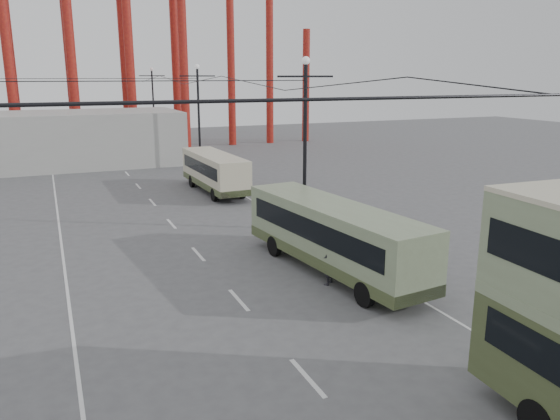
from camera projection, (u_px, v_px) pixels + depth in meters
name	position (u px, v px, depth m)	size (l,w,h in m)	color
road_markings	(183.00, 234.00, 29.56)	(12.52, 120.00, 0.01)	silver
lamp_post_mid	(305.00, 146.00, 29.39)	(3.20, 0.44, 9.32)	black
lamp_post_far	(199.00, 117.00, 49.02)	(3.20, 0.44, 9.32)	black
lamp_post_distant	(153.00, 105.00, 68.66)	(3.20, 0.44, 9.32)	black
fairground_shed	(60.00, 139.00, 51.37)	(22.00, 10.00, 5.00)	#A8A8A3
single_decker_green	(333.00, 235.00, 23.43)	(3.71, 10.90, 3.02)	#707E5C
single_decker_cream	(215.00, 171.00, 39.79)	(2.59, 9.10, 2.81)	beige
pedestrian	(329.00, 262.00, 22.22)	(0.71, 0.47, 1.95)	black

